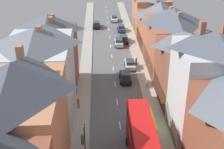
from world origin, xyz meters
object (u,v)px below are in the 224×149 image
(car_near_blue, at_px, (121,28))
(pedestrian_mid_right, at_px, (78,103))
(car_parked_left_b, at_px, (130,64))
(double_decker_bus_lead, at_px, (142,143))
(delivery_van, at_px, (146,125))
(pedestrian_far_left, at_px, (147,83))
(pedestrian_mid_left, at_px, (82,139))
(car_parked_right_a, at_px, (119,42))
(car_mid_white, at_px, (124,39))
(pedestrian_far_right, at_px, (136,61))
(car_parked_left_a, at_px, (96,25))
(street_lamp, at_px, (85,144))
(car_mid_black, at_px, (125,77))
(car_near_silver, at_px, (114,18))

(car_near_blue, height_order, pedestrian_mid_right, pedestrian_mid_right)
(car_parked_left_b, bearing_deg, double_decker_bus_lead, -92.91)
(delivery_van, bearing_deg, car_parked_left_b, 90.00)
(double_decker_bus_lead, xyz_separation_m, pedestrian_far_left, (3.31, 17.63, -1.78))
(pedestrian_mid_left, bearing_deg, car_parked_right_a, 79.08)
(double_decker_bus_lead, distance_m, pedestrian_mid_left, 7.65)
(car_mid_white, height_order, pedestrian_far_right, pedestrian_far_right)
(car_parked_right_a, height_order, pedestrian_far_left, pedestrian_far_left)
(car_parked_left_a, relative_size, car_parked_left_b, 1.01)
(car_parked_left_a, height_order, street_lamp, street_lamp)
(double_decker_bus_lead, relative_size, car_parked_left_b, 2.59)
(car_mid_black, xyz_separation_m, street_lamp, (-6.05, -20.80, 2.39))
(double_decker_bus_lead, bearing_deg, car_parked_right_a, 89.99)
(street_lamp, bearing_deg, car_parked_right_a, 80.98)
(car_parked_left_a, height_order, car_parked_right_a, car_parked_right_a)
(pedestrian_far_left, bearing_deg, car_parked_left_a, 103.76)
(car_parked_right_a, distance_m, pedestrian_far_left, 20.28)
(car_near_silver, relative_size, pedestrian_mid_left, 2.63)
(car_mid_white, height_order, delivery_van, delivery_van)
(car_near_blue, bearing_deg, pedestrian_mid_left, -100.07)
(car_near_blue, height_order, car_parked_right_a, car_parked_right_a)
(car_mid_black, bearing_deg, pedestrian_mid_right, -131.19)
(car_parked_left_a, bearing_deg, car_near_blue, -27.53)
(double_decker_bus_lead, bearing_deg, street_lamp, -175.73)
(car_parked_left_a, xyz_separation_m, pedestrian_far_right, (7.45, -24.51, 0.22))
(pedestrian_mid_right, relative_size, street_lamp, 0.29)
(car_mid_white, distance_m, street_lamp, 41.03)
(car_parked_left_b, bearing_deg, street_lamp, -105.68)
(car_parked_left_a, bearing_deg, car_parked_right_a, -70.04)
(double_decker_bus_lead, distance_m, pedestrian_mid_right, 14.08)
(car_parked_left_a, height_order, pedestrian_mid_right, pedestrian_mid_right)
(delivery_van, relative_size, pedestrian_mid_left, 3.23)
(car_parked_left_a, bearing_deg, delivery_van, -82.27)
(car_near_blue, height_order, car_mid_black, car_mid_black)
(car_parked_left_a, relative_size, car_mid_white, 0.97)
(delivery_van, bearing_deg, car_parked_left_a, 97.73)
(car_near_blue, bearing_deg, car_parked_left_b, -90.00)
(car_mid_white, height_order, pedestrian_mid_right, pedestrian_mid_right)
(car_near_blue, xyz_separation_m, car_parked_left_a, (-6.20, 3.23, 0.01))
(pedestrian_mid_right, bearing_deg, double_decker_bus_lead, -57.62)
(pedestrian_mid_left, height_order, pedestrian_far_left, same)
(delivery_van, bearing_deg, pedestrian_mid_right, 144.25)
(pedestrian_mid_left, distance_m, pedestrian_mid_right, 8.36)
(car_parked_left_a, distance_m, car_parked_right_a, 14.35)
(car_mid_black, relative_size, pedestrian_mid_right, 2.67)
(pedestrian_mid_left, xyz_separation_m, pedestrian_far_left, (9.89, 14.15, 0.00))
(car_near_blue, xyz_separation_m, delivery_van, (0.00, -42.43, 0.53))
(car_mid_black, distance_m, pedestrian_far_right, 6.77)
(pedestrian_far_left, bearing_deg, pedestrian_far_right, 94.80)
(car_parked_right_a, xyz_separation_m, car_mid_white, (1.30, 2.20, -0.00))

